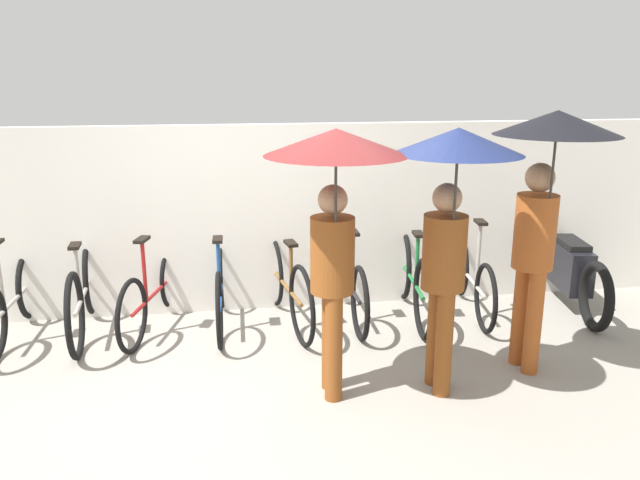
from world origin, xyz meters
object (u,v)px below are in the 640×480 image
Objects in this scene: pedestrian_leading at (335,193)px; motorcycle at (569,268)px; parked_bicycle_1 at (83,293)px; parked_bicycle_6 at (412,279)px; parked_bicycle_0 at (12,300)px; parked_bicycle_2 at (154,291)px; parked_bicycle_5 at (349,281)px; pedestrian_center at (452,197)px; parked_bicycle_7 at (472,278)px; parked_bicycle_3 at (220,288)px; pedestrian_trailing at (547,177)px; parked_bicycle_4 at (286,285)px.

pedestrian_leading is 0.99× the size of motorcycle.
parked_bicycle_6 reaches higher than parked_bicycle_1.
parked_bicycle_1 is 3.13m from parked_bicycle_6.
parked_bicycle_0 reaches higher than parked_bicycle_2.
parked_bicycle_5 is 0.63m from parked_bicycle_6.
parked_bicycle_0 is 4.03m from pedestrian_center.
parked_bicycle_0 is 1.02× the size of parked_bicycle_7.
pedestrian_trailing is (2.47, -1.38, 1.23)m from parked_bicycle_3.
motorcycle is at bearing -148.58° from pedestrian_leading.
pedestrian_leading reaches higher than parked_bicycle_5.
parked_bicycle_1 is 1.01× the size of parked_bicycle_4.
parked_bicycle_5 reaches higher than parked_bicycle_0.
parked_bicycle_6 is at bearing -96.59° from parked_bicycle_5.
parked_bicycle_6 is 1.94m from pedestrian_center.
parked_bicycle_3 is 0.95× the size of parked_bicycle_6.
pedestrian_leading is at bearing -123.83° from parked_bicycle_2.
parked_bicycle_5 reaches higher than parked_bicycle_3.
parked_bicycle_2 is 1.02× the size of parked_bicycle_7.
parked_bicycle_5 is 1.25m from parked_bicycle_7.
parked_bicycle_2 is 1.87m from parked_bicycle_5.
pedestrian_center reaches higher than motorcycle.
parked_bicycle_0 is at bearing 106.72° from parked_bicycle_2.
parked_bicycle_2 reaches higher than motorcycle.
parked_bicycle_5 is 0.84× the size of pedestrian_trailing.
parked_bicycle_3 is 0.85× the size of pedestrian_leading.
parked_bicycle_5 is at bearing 94.80° from parked_bicycle_7.
parked_bicycle_0 reaches higher than parked_bicycle_3.
parked_bicycle_1 is 1.06× the size of parked_bicycle_3.
parked_bicycle_6 is 2.18m from pedestrian_leading.
parked_bicycle_2 reaches higher than parked_bicycle_6.
parked_bicycle_1 is (0.62, 0.01, 0.03)m from parked_bicycle_0.
pedestrian_trailing is (1.84, -1.34, 1.22)m from parked_bicycle_4.
parked_bicycle_5 is 0.88× the size of pedestrian_leading.
parked_bicycle_4 is at bearing -44.05° from pedestrian_trailing.
parked_bicycle_7 is (0.63, 0.02, -0.03)m from parked_bicycle_6.
parked_bicycle_3 is at bearing 91.93° from parked_bicycle_5.
parked_bicycle_1 is 0.89× the size of motorcycle.
parked_bicycle_5 is at bearing -103.45° from pedestrian_leading.
parked_bicycle_2 is 0.62m from parked_bicycle_3.
parked_bicycle_5 reaches higher than parked_bicycle_4.
parked_bicycle_2 is 3.04m from pedestrian_center.
parked_bicycle_2 is at bearing 93.75° from parked_bicycle_6.
parked_bicycle_7 is 0.83× the size of pedestrian_center.
pedestrian_center is (2.89, -1.61, 1.13)m from parked_bicycle_1.
pedestrian_trailing reaches higher than parked_bicycle_6.
pedestrian_center reaches higher than parked_bicycle_2.
pedestrian_center is (0.39, -1.63, 1.16)m from parked_bicycle_5.
pedestrian_leading is at bearing 139.71° from parked_bicycle_7.
pedestrian_center is (1.02, -1.57, 1.14)m from parked_bicycle_4.
pedestrian_center is (3.52, -1.60, 1.16)m from parked_bicycle_0.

